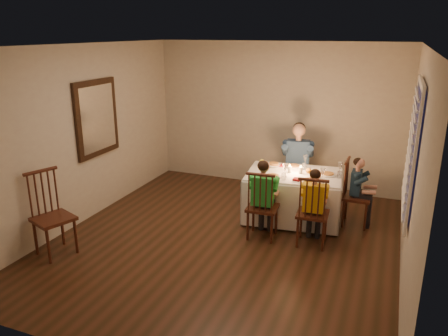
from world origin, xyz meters
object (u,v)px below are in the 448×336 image
at_px(chair_adult, 295,199).
at_px(child_teal, 354,224).
at_px(dining_table, 293,186).
at_px(chair_near_left, 262,237).
at_px(serving_bowl, 274,166).
at_px(chair_extra, 58,253).
at_px(child_yellow, 311,244).
at_px(chair_near_right, 311,244).
at_px(child_green, 262,237).
at_px(chair_end, 354,224).
at_px(adult, 295,199).

bearing_deg(chair_adult, child_teal, -40.82).
height_order(dining_table, chair_near_left, dining_table).
bearing_deg(serving_bowl, child_teal, -2.32).
bearing_deg(chair_extra, child_yellow, -43.00).
bearing_deg(chair_near_right, dining_table, -63.09).
xyz_separation_m(child_green, child_yellow, (0.68, 0.04, 0.00)).
distance_m(child_green, child_yellow, 0.68).
bearing_deg(chair_adult, chair_end, -40.82).
xyz_separation_m(chair_end, child_teal, (0.00, 0.00, 0.00)).
relative_size(chair_adult, chair_near_right, 1.00).
relative_size(chair_extra, child_yellow, 1.03).
height_order(chair_adult, child_teal, child_teal).
bearing_deg(chair_near_left, chair_end, -146.16).
bearing_deg(chair_adult, chair_near_left, -102.75).
bearing_deg(chair_end, child_teal, 0.00).
relative_size(chair_near_left, chair_extra, 0.90).
xyz_separation_m(chair_end, chair_extra, (-3.50, -2.34, 0.00)).
distance_m(chair_end, chair_extra, 4.21).
distance_m(chair_extra, child_yellow, 3.36).
bearing_deg(child_green, child_yellow, 179.60).
bearing_deg(chair_adult, serving_bowl, -119.82).
bearing_deg(child_green, chair_near_right, 179.60).
bearing_deg(child_yellow, child_green, -0.13).
bearing_deg(child_green, dining_table, -111.49).
relative_size(dining_table, child_green, 1.34).
bearing_deg(child_green, serving_bowl, -86.74).
xyz_separation_m(dining_table, adult, (-0.12, 0.79, -0.52)).
relative_size(chair_adult, adult, 0.75).
bearing_deg(chair_end, dining_table, 98.57).
height_order(chair_near_left, serving_bowl, serving_bowl).
bearing_deg(chair_near_left, chair_extra, 27.79).
xyz_separation_m(chair_near_right, chair_extra, (-3.01, -1.48, 0.00)).
xyz_separation_m(chair_adult, serving_bowl, (-0.24, -0.61, 0.76)).
distance_m(chair_end, child_teal, 0.00).
bearing_deg(child_green, chair_end, -146.16).
distance_m(chair_near_left, chair_end, 1.48).
height_order(child_green, serving_bowl, serving_bowl).
bearing_deg(chair_near_left, serving_bowl, -86.74).
height_order(chair_adult, chair_near_right, same).
bearing_deg(chair_end, adult, 58.34).
bearing_deg(child_green, adult, -98.39).
bearing_deg(chair_extra, dining_table, -28.46).
height_order(adult, child_green, adult).
bearing_deg(chair_extra, chair_end, -35.36).
distance_m(chair_adult, chair_near_right, 1.63).
xyz_separation_m(chair_near_left, chair_extra, (-2.33, -1.44, 0.00)).
bearing_deg(child_yellow, adult, -73.54).
xyz_separation_m(dining_table, child_teal, (0.92, 0.12, -0.52)).
bearing_deg(child_teal, adult, 58.34).
bearing_deg(child_teal, chair_extra, 124.71).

